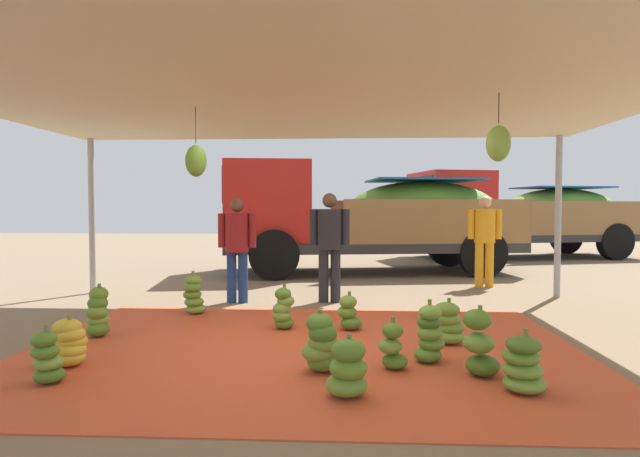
{
  "coord_description": "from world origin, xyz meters",
  "views": [
    {
      "loc": [
        0.44,
        -5.21,
        1.44
      ],
      "look_at": [
        0.03,
        2.83,
        1.11
      ],
      "focal_mm": 29.42,
      "sensor_mm": 36.0,
      "label": 1
    }
  ],
  "objects_px": {
    "banana_bunch_8": "(98,313)",
    "banana_bunch_7": "(349,314)",
    "cargo_truck_far": "(519,214)",
    "banana_bunch_3": "(393,348)",
    "worker_0": "(237,242)",
    "banana_bunch_5": "(194,296)",
    "banana_bunch_10": "(283,310)",
    "banana_bunch_2": "(321,344)",
    "banana_bunch_6": "(69,344)",
    "banana_bunch_12": "(348,370)",
    "banana_bunch_11": "(448,324)",
    "worker_1": "(330,239)",
    "banana_bunch_1": "(480,346)",
    "banana_bunch_4": "(430,335)",
    "cargo_truck_main": "(365,215)",
    "banana_bunch_0": "(47,359)",
    "worker_2": "(485,234)",
    "banana_bunch_9": "(523,366)"
  },
  "relations": [
    {
      "from": "banana_bunch_0",
      "to": "banana_bunch_12",
      "type": "height_order",
      "value": "banana_bunch_0"
    },
    {
      "from": "banana_bunch_0",
      "to": "cargo_truck_main",
      "type": "height_order",
      "value": "cargo_truck_main"
    },
    {
      "from": "cargo_truck_far",
      "to": "worker_2",
      "type": "bearing_deg",
      "value": -113.2
    },
    {
      "from": "banana_bunch_7",
      "to": "banana_bunch_8",
      "type": "xyz_separation_m",
      "value": [
        -2.77,
        -0.47,
        0.07
      ]
    },
    {
      "from": "banana_bunch_10",
      "to": "worker_1",
      "type": "distance_m",
      "value": 2.02
    },
    {
      "from": "banana_bunch_1",
      "to": "banana_bunch_9",
      "type": "bearing_deg",
      "value": -57.41
    },
    {
      "from": "cargo_truck_far",
      "to": "banana_bunch_3",
      "type": "bearing_deg",
      "value": -112.97
    },
    {
      "from": "banana_bunch_2",
      "to": "banana_bunch_3",
      "type": "relative_size",
      "value": 1.16
    },
    {
      "from": "banana_bunch_0",
      "to": "worker_2",
      "type": "xyz_separation_m",
      "value": [
        4.9,
        5.43,
        0.75
      ]
    },
    {
      "from": "banana_bunch_7",
      "to": "banana_bunch_8",
      "type": "relative_size",
      "value": 0.76
    },
    {
      "from": "banana_bunch_6",
      "to": "worker_0",
      "type": "height_order",
      "value": "worker_0"
    },
    {
      "from": "banana_bunch_8",
      "to": "banana_bunch_9",
      "type": "xyz_separation_m",
      "value": [
        4.11,
        -1.53,
        -0.05
      ]
    },
    {
      "from": "banana_bunch_12",
      "to": "worker_0",
      "type": "distance_m",
      "value": 4.29
    },
    {
      "from": "banana_bunch_6",
      "to": "banana_bunch_7",
      "type": "distance_m",
      "value": 2.95
    },
    {
      "from": "banana_bunch_7",
      "to": "banana_bunch_12",
      "type": "relative_size",
      "value": 0.93
    },
    {
      "from": "banana_bunch_8",
      "to": "banana_bunch_11",
      "type": "height_order",
      "value": "banana_bunch_8"
    },
    {
      "from": "banana_bunch_12",
      "to": "banana_bunch_0",
      "type": "bearing_deg",
      "value": 175.58
    },
    {
      "from": "banana_bunch_1",
      "to": "banana_bunch_4",
      "type": "height_order",
      "value": "banana_bunch_1"
    },
    {
      "from": "banana_bunch_5",
      "to": "banana_bunch_12",
      "type": "bearing_deg",
      "value": -55.36
    },
    {
      "from": "banana_bunch_5",
      "to": "worker_2",
      "type": "height_order",
      "value": "worker_2"
    },
    {
      "from": "banana_bunch_8",
      "to": "cargo_truck_far",
      "type": "xyz_separation_m",
      "value": [
        7.63,
        9.55,
        0.98
      ]
    },
    {
      "from": "banana_bunch_9",
      "to": "worker_2",
      "type": "distance_m",
      "value": 5.6
    },
    {
      "from": "banana_bunch_1",
      "to": "banana_bunch_2",
      "type": "bearing_deg",
      "value": 178.46
    },
    {
      "from": "banana_bunch_3",
      "to": "cargo_truck_main",
      "type": "bearing_deg",
      "value": 90.11
    },
    {
      "from": "worker_0",
      "to": "banana_bunch_10",
      "type": "bearing_deg",
      "value": -62.3
    },
    {
      "from": "banana_bunch_1",
      "to": "banana_bunch_11",
      "type": "height_order",
      "value": "banana_bunch_1"
    },
    {
      "from": "banana_bunch_8",
      "to": "cargo_truck_main",
      "type": "height_order",
      "value": "cargo_truck_main"
    },
    {
      "from": "banana_bunch_11",
      "to": "worker_2",
      "type": "distance_m",
      "value": 4.32
    },
    {
      "from": "banana_bunch_5",
      "to": "cargo_truck_main",
      "type": "relative_size",
      "value": 0.09
    },
    {
      "from": "cargo_truck_main",
      "to": "banana_bunch_10",
      "type": "bearing_deg",
      "value": -101.57
    },
    {
      "from": "worker_1",
      "to": "worker_2",
      "type": "bearing_deg",
      "value": 30.88
    },
    {
      "from": "banana_bunch_12",
      "to": "cargo_truck_far",
      "type": "relative_size",
      "value": 0.07
    },
    {
      "from": "banana_bunch_0",
      "to": "banana_bunch_4",
      "type": "xyz_separation_m",
      "value": [
        3.19,
        0.76,
        0.05
      ]
    },
    {
      "from": "banana_bunch_0",
      "to": "worker_0",
      "type": "bearing_deg",
      "value": 78.12
    },
    {
      "from": "banana_bunch_1",
      "to": "banana_bunch_10",
      "type": "relative_size",
      "value": 1.12
    },
    {
      "from": "banana_bunch_5",
      "to": "banana_bunch_10",
      "type": "bearing_deg",
      "value": -31.91
    },
    {
      "from": "banana_bunch_12",
      "to": "banana_bunch_7",
      "type": "bearing_deg",
      "value": 89.49
    },
    {
      "from": "banana_bunch_1",
      "to": "banana_bunch_3",
      "type": "xyz_separation_m",
      "value": [
        -0.72,
        0.14,
        -0.07
      ]
    },
    {
      "from": "banana_bunch_8",
      "to": "worker_0",
      "type": "height_order",
      "value": "worker_0"
    },
    {
      "from": "banana_bunch_8",
      "to": "banana_bunch_7",
      "type": "bearing_deg",
      "value": 9.61
    },
    {
      "from": "banana_bunch_7",
      "to": "worker_0",
      "type": "bearing_deg",
      "value": 134.48
    },
    {
      "from": "banana_bunch_4",
      "to": "banana_bunch_3",
      "type": "bearing_deg",
      "value": -144.61
    },
    {
      "from": "banana_bunch_1",
      "to": "banana_bunch_3",
      "type": "bearing_deg",
      "value": 169.18
    },
    {
      "from": "banana_bunch_9",
      "to": "cargo_truck_far",
      "type": "bearing_deg",
      "value": 72.36
    },
    {
      "from": "banana_bunch_6",
      "to": "banana_bunch_12",
      "type": "bearing_deg",
      "value": -14.75
    },
    {
      "from": "banana_bunch_2",
      "to": "banana_bunch_8",
      "type": "height_order",
      "value": "banana_bunch_8"
    },
    {
      "from": "banana_bunch_11",
      "to": "worker_1",
      "type": "distance_m",
      "value": 2.82
    },
    {
      "from": "banana_bunch_3",
      "to": "worker_0",
      "type": "relative_size",
      "value": 0.3
    },
    {
      "from": "banana_bunch_3",
      "to": "banana_bunch_10",
      "type": "xyz_separation_m",
      "value": [
        -1.15,
        1.47,
        0.04
      ]
    },
    {
      "from": "worker_0",
      "to": "banana_bunch_12",
      "type": "bearing_deg",
      "value": -66.92
    }
  ]
}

